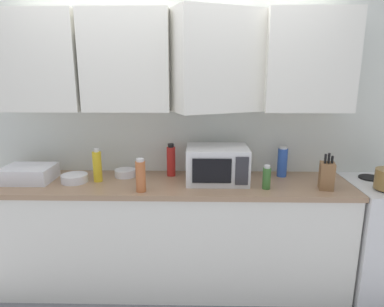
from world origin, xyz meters
The scene contains 12 objects.
wall_back_with_cabinets centered at (0.00, -0.07, 1.58)m, with size 3.67×0.56×2.60m.
counter_run centered at (0.00, -0.30, 0.45)m, with size 2.80×0.63×0.90m.
microwave centered at (0.35, -0.28, 1.04)m, with size 0.48×0.37×0.28m.
dish_rack centered at (-1.14, -0.30, 0.96)m, with size 0.38×0.30×0.12m, color silver.
knife_block centered at (1.16, -0.44, 1.00)m, with size 0.12×0.14×0.28m.
bottle_yellow_mustard centered at (-0.59, -0.30, 1.03)m, with size 0.07×0.07×0.27m.
bottle_red_sauce centered at (-0.02, -0.13, 1.03)m, with size 0.07×0.07×0.27m.
bottle_green_oil centered at (0.71, -0.44, 0.99)m, with size 0.06×0.06×0.18m.
bottle_blue_cleaner centered at (0.90, -0.13, 1.02)m, with size 0.08×0.08×0.25m.
bottle_spice_jar centered at (-0.21, -0.52, 1.02)m, with size 0.07×0.07×0.25m.
bowl_ceramic_small centered at (-0.40, -0.17, 0.93)m, with size 0.17×0.17×0.06m, color silver.
bowl_mixing_large centered at (-0.77, -0.32, 0.93)m, with size 0.20×0.20×0.06m, color silver.
Camera 1 is at (0.21, -2.85, 1.76)m, focal length 31.67 mm.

